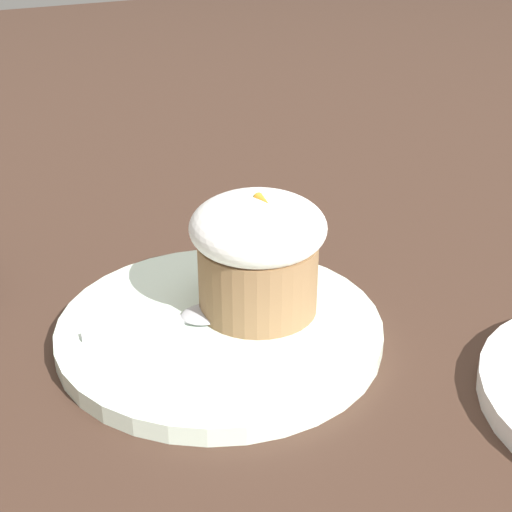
% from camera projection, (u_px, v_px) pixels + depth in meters
% --- Properties ---
extents(ground_plane, '(4.00, 4.00, 0.00)m').
position_uv_depth(ground_plane, '(220.00, 336.00, 0.59)').
color(ground_plane, '#3D281E').
extents(dessert_plate, '(0.27, 0.27, 0.02)m').
position_uv_depth(dessert_plate, '(220.00, 329.00, 0.59)').
color(dessert_plate, silver).
rests_on(dessert_plate, ground_plane).
extents(carrot_cake, '(0.11, 0.11, 0.10)m').
position_uv_depth(carrot_cake, '(256.00, 250.00, 0.58)').
color(carrot_cake, olive).
rests_on(carrot_cake, dessert_plate).
extents(spoon, '(0.05, 0.12, 0.01)m').
position_uv_depth(spoon, '(187.00, 318.00, 0.58)').
color(spoon, '#B7B7BC').
rests_on(spoon, dessert_plate).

